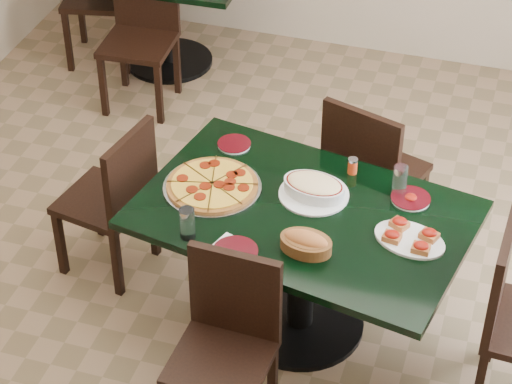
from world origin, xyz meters
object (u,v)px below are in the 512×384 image
(chair_far, at_px, (369,169))
(bread_basket, at_px, (306,243))
(chair_near, at_px, (227,337))
(bruschetta_platter, at_px, (410,237))
(main_table, at_px, (303,241))
(chair_left, at_px, (116,194))
(back_chair_near, at_px, (142,27))
(lasagna_casserole, at_px, (314,188))
(pepperoni_pizza, at_px, (212,185))

(chair_far, height_order, bread_basket, chair_far)
(chair_near, xyz_separation_m, bruschetta_platter, (0.68, 0.59, 0.27))
(main_table, relative_size, chair_far, 1.75)
(chair_left, bearing_deg, back_chair_near, -151.76)
(back_chair_near, xyz_separation_m, bruschetta_platter, (2.09, -1.86, 0.24))
(chair_near, relative_size, lasagna_casserole, 2.67)
(back_chair_near, bearing_deg, pepperoni_pizza, -61.00)
(main_table, bearing_deg, pepperoni_pizza, -174.36)
(chair_far, height_order, pepperoni_pizza, chair_far)
(main_table, bearing_deg, lasagna_casserole, 94.77)
(bruschetta_platter, bearing_deg, chair_left, -169.89)
(back_chair_near, xyz_separation_m, bread_basket, (1.65, -2.05, 0.25))
(main_table, relative_size, bruschetta_platter, 4.30)
(main_table, distance_m, chair_near, 0.67)
(back_chair_near, distance_m, bruschetta_platter, 2.80)
(bruschetta_platter, bearing_deg, lasagna_casserole, 176.05)
(chair_near, bearing_deg, chair_far, 78.16)
(pepperoni_pizza, height_order, bruschetta_platter, bruschetta_platter)
(lasagna_casserole, distance_m, bruschetta_platter, 0.54)
(chair_near, distance_m, bread_basket, 0.54)
(main_table, xyz_separation_m, bread_basket, (0.08, -0.26, 0.22))
(chair_far, relative_size, back_chair_near, 1.01)
(main_table, xyz_separation_m, back_chair_near, (-1.58, 1.79, -0.03))
(chair_far, relative_size, bruschetta_platter, 2.46)
(lasagna_casserole, height_order, bread_basket, bread_basket)
(chair_left, xyz_separation_m, pepperoni_pizza, (0.57, -0.10, 0.26))
(chair_far, distance_m, lasagna_casserole, 0.64)
(chair_left, height_order, bruschetta_platter, chair_left)
(chair_near, distance_m, pepperoni_pizza, 0.80)
(chair_left, bearing_deg, main_table, 92.73)
(chair_near, bearing_deg, bruschetta_platter, 43.37)
(chair_far, xyz_separation_m, chair_left, (-1.22, -0.56, -0.04))
(chair_near, bearing_deg, pepperoni_pizza, 116.16)
(main_table, xyz_separation_m, chair_left, (-1.04, 0.14, -0.06))
(main_table, distance_m, back_chair_near, 2.39)
(bread_basket, bearing_deg, chair_left, 166.84)
(back_chair_near, bearing_deg, main_table, -51.99)
(back_chair_near, height_order, lasagna_casserole, back_chair_near)
(chair_left, xyz_separation_m, lasagna_casserole, (1.05, -0.01, 0.29))
(pepperoni_pizza, xyz_separation_m, bruschetta_platter, (0.98, -0.10, 0.01))
(lasagna_casserole, bearing_deg, chair_near, -94.02)
(main_table, distance_m, chair_left, 1.05)
(chair_far, bearing_deg, bruschetta_platter, 131.94)
(chair_left, bearing_deg, chair_far, 124.92)
(pepperoni_pizza, height_order, lasagna_casserole, lasagna_casserole)
(main_table, bearing_deg, chair_near, -93.68)
(bread_basket, bearing_deg, main_table, 113.31)
(chair_near, xyz_separation_m, chair_left, (-0.87, 0.79, 0.00))
(chair_far, relative_size, pepperoni_pizza, 2.02)
(main_table, relative_size, back_chair_near, 1.77)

